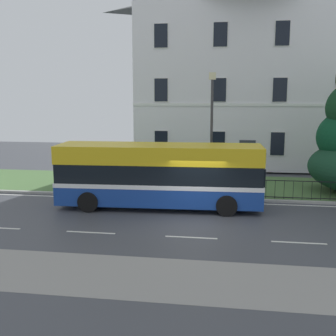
% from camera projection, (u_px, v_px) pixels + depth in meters
% --- Properties ---
extents(ground_plane, '(60.00, 56.00, 0.18)m').
position_uv_depth(ground_plane, '(197.00, 215.00, 18.88)').
color(ground_plane, '#404349').
extents(georgian_townhouse, '(16.31, 9.89, 13.85)m').
position_uv_depth(georgian_townhouse, '(247.00, 73.00, 32.38)').
color(georgian_townhouse, white).
rests_on(georgian_townhouse, ground_plane).
extents(iron_verge_railing, '(16.83, 0.04, 0.97)m').
position_uv_depth(iron_verge_railing, '(253.00, 188.00, 21.49)').
color(iron_verge_railing, black).
rests_on(iron_verge_railing, ground_plane).
extents(single_decker_bus, '(9.81, 2.89, 3.06)m').
position_uv_depth(single_decker_bus, '(159.00, 175.00, 19.91)').
color(single_decker_bus, navy).
rests_on(single_decker_bus, ground_plane).
extents(street_lamp_post, '(0.36, 0.24, 6.40)m').
position_uv_depth(street_lamp_post, '(212.00, 125.00, 21.77)').
color(street_lamp_post, '#333338').
rests_on(street_lamp_post, ground_plane).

